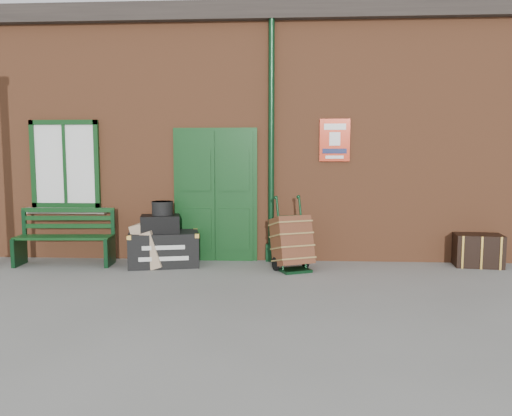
# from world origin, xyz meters

# --- Properties ---
(ground) EXTENTS (80.00, 80.00, 0.00)m
(ground) POSITION_xyz_m (0.00, 0.00, 0.00)
(ground) COLOR gray
(ground) RESTS_ON ground
(station_building) EXTENTS (10.30, 4.30, 4.36)m
(station_building) POSITION_xyz_m (-0.00, 3.49, 2.16)
(station_building) COLOR brown
(station_building) RESTS_ON ground
(bench) EXTENTS (1.58, 0.57, 0.96)m
(bench) POSITION_xyz_m (-2.73, 1.00, 0.48)
(bench) COLOR #0F3814
(bench) RESTS_ON ground
(houdini_trunk) EXTENTS (1.22, 0.85, 0.56)m
(houdini_trunk) POSITION_xyz_m (-1.09, 0.98, 0.28)
(houdini_trunk) COLOR black
(houdini_trunk) RESTS_ON ground
(strongbox) EXTENTS (0.70, 0.57, 0.28)m
(strongbox) POSITION_xyz_m (-1.14, 0.98, 0.69)
(strongbox) COLOR black
(strongbox) RESTS_ON houdini_trunk
(hatbox) EXTENTS (0.40, 0.40, 0.22)m
(hatbox) POSITION_xyz_m (-1.11, 1.01, 0.94)
(hatbox) COLOR black
(hatbox) RESTS_ON strongbox
(suitcase_back) EXTENTS (0.39, 0.52, 0.72)m
(suitcase_back) POSITION_xyz_m (-1.39, 0.96, 0.36)
(suitcase_back) COLOR tan
(suitcase_back) RESTS_ON ground
(suitcase_front) EXTENTS (0.37, 0.46, 0.62)m
(suitcase_front) POSITION_xyz_m (-1.21, 0.86, 0.31)
(suitcase_front) COLOR tan
(suitcase_front) RESTS_ON ground
(porter_trolley) EXTENTS (0.74, 0.77, 1.14)m
(porter_trolley) POSITION_xyz_m (0.99, 0.80, 0.44)
(porter_trolley) COLOR black
(porter_trolley) RESTS_ON ground
(dark_trunk) EXTENTS (0.78, 0.56, 0.53)m
(dark_trunk) POSITION_xyz_m (4.02, 1.25, 0.26)
(dark_trunk) COLOR black
(dark_trunk) RESTS_ON ground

